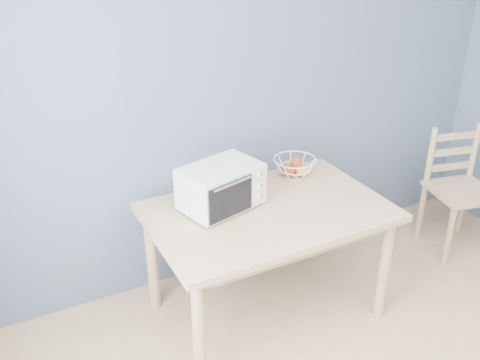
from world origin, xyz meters
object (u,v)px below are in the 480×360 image
fruit_basket (295,167)px  dining_chair (458,191)px  toaster_oven (219,187)px  dining_table (268,224)px

fruit_basket → dining_chair: dining_chair is taller
toaster_oven → fruit_basket: (0.62, 0.16, -0.07)m
toaster_oven → dining_chair: size_ratio=0.56×
toaster_oven → fruit_basket: bearing=-0.4°
dining_chair → toaster_oven: bearing=-170.6°
dining_table → dining_chair: 1.66m
dining_table → toaster_oven: size_ratio=2.71×
toaster_oven → dining_chair: bearing=-18.2°
fruit_basket → toaster_oven: bearing=-165.9°
toaster_oven → fruit_basket: size_ratio=1.44×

